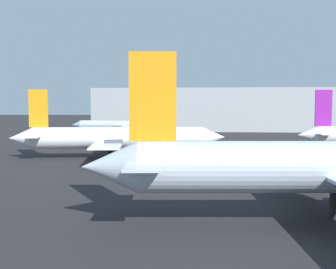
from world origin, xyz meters
The scene contains 3 objects.
airplane_distant centered at (-10.78, 49.99, 3.06)m, with size 32.32×23.75×10.22m.
airplane_far_right centered at (-18.84, 91.91, 2.71)m, with size 26.93×17.08×8.79m.
terminal_building centered at (11.69, 122.38, 6.48)m, with size 86.82×25.23×12.95m, color #999EA3.
Camera 1 is at (2.38, -10.29, 8.03)m, focal length 43.86 mm.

